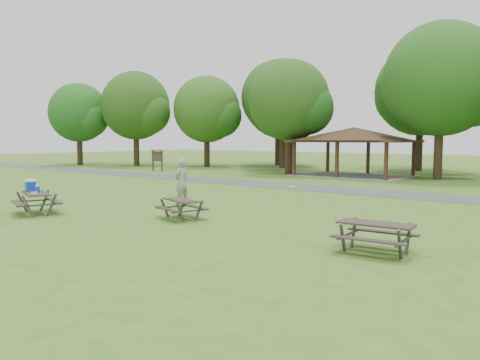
% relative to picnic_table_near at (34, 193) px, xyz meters
% --- Properties ---
extents(ground, '(160.00, 160.00, 0.00)m').
position_rel_picnic_table_near_xyz_m(ground, '(5.19, 0.85, -0.77)').
color(ground, '#3B621C').
rests_on(ground, ground).
extents(asphalt_path, '(120.00, 3.20, 0.02)m').
position_rel_picnic_table_near_xyz_m(asphalt_path, '(5.19, 14.85, -0.76)').
color(asphalt_path, '#414143').
rests_on(asphalt_path, ground).
extents(pavilion, '(8.60, 7.01, 3.76)m').
position_rel_picnic_table_near_xyz_m(pavilion, '(1.19, 24.85, 2.29)').
color(pavilion, '#3A2015').
rests_on(pavilion, ground).
extents(notice_board, '(1.60, 0.30, 1.88)m').
position_rel_picnic_table_near_xyz_m(notice_board, '(-14.81, 18.85, 0.54)').
color(notice_board, '#351B13').
rests_on(notice_board, ground).
extents(tree_row_a, '(7.56, 7.20, 9.97)m').
position_rel_picnic_table_near_xyz_m(tree_row_a, '(-22.72, 22.87, 5.38)').
color(tree_row_a, black).
rests_on(tree_row_a, ground).
extents(tree_row_b, '(7.14, 6.80, 9.28)m').
position_rel_picnic_table_near_xyz_m(tree_row_b, '(-15.72, 26.37, 4.89)').
color(tree_row_b, black).
rests_on(tree_row_b, ground).
extents(tree_row_c, '(8.19, 7.80, 10.67)m').
position_rel_picnic_table_near_xyz_m(tree_row_c, '(-8.71, 29.87, 5.76)').
color(tree_row_c, '#322116').
rests_on(tree_row_c, ground).
extents(tree_row_d, '(6.93, 6.60, 9.27)m').
position_rel_picnic_table_near_xyz_m(tree_row_d, '(-3.73, 23.37, 5.00)').
color(tree_row_d, black).
rests_on(tree_row_d, ground).
extents(tree_row_e, '(8.40, 8.00, 11.02)m').
position_rel_picnic_table_near_xyz_m(tree_row_e, '(7.29, 25.87, 6.01)').
color(tree_row_e, '#332316').
rests_on(tree_row_e, ground).
extents(tree_deep_a, '(8.40, 8.00, 11.38)m').
position_rel_picnic_table_near_xyz_m(tree_deep_a, '(-11.71, 33.37, 6.36)').
color(tree_deep_a, black).
rests_on(tree_deep_a, ground).
extents(tree_deep_b, '(8.40, 8.00, 11.13)m').
position_rel_picnic_table_near_xyz_m(tree_deep_b, '(3.29, 33.87, 6.11)').
color(tree_deep_b, black).
rests_on(tree_deep_b, ground).
extents(tree_flank_left, '(6.72, 6.40, 8.93)m').
position_rel_picnic_table_near_xyz_m(tree_flank_left, '(-28.73, 19.87, 4.75)').
color(tree_flank_left, black).
rests_on(tree_flank_left, ground).
extents(picnic_table_near, '(2.34, 2.10, 1.35)m').
position_rel_picnic_table_near_xyz_m(picnic_table_near, '(0.00, 0.00, 0.00)').
color(picnic_table_near, '#2E2621').
rests_on(picnic_table_near, ground).
extents(picnic_table_middle, '(1.99, 1.77, 0.73)m').
position_rel_picnic_table_near_xyz_m(picnic_table_middle, '(5.29, 2.66, -0.24)').
color(picnic_table_middle, '#2D2421').
rests_on(picnic_table_middle, ground).
extents(picnic_table_far, '(1.95, 1.63, 0.79)m').
position_rel_picnic_table_near_xyz_m(picnic_table_far, '(12.67, 2.25, -0.19)').
color(picnic_table_far, '#2D2620').
rests_on(picnic_table_far, ground).
extents(frisbee_in_flight, '(0.26, 0.26, 0.02)m').
position_rel_picnic_table_near_xyz_m(frisbee_in_flight, '(8.83, 4.36, 0.49)').
color(frisbee_in_flight, yellow).
rests_on(frisbee_in_flight, ground).
extents(frisbee_thrower, '(0.53, 0.76, 1.99)m').
position_rel_picnic_table_near_xyz_m(frisbee_thrower, '(2.49, 5.33, 0.22)').
color(frisbee_thrower, gray).
rests_on(frisbee_thrower, ground).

